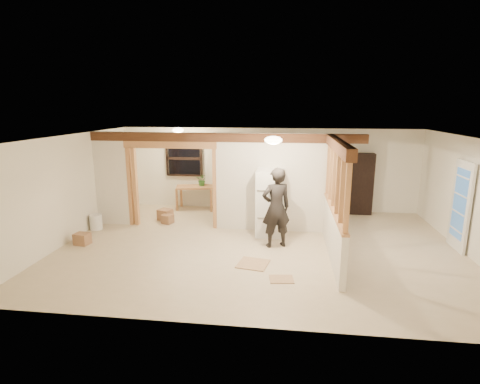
# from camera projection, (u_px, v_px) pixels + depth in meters

# --- Properties ---
(floor) EXTENTS (9.00, 6.50, 0.01)m
(floor) POSITION_uv_depth(u_px,v_px,m) (259.00, 246.00, 8.62)
(floor) COLOR beige
(floor) RESTS_ON ground
(ceiling) EXTENTS (9.00, 6.50, 0.01)m
(ceiling) POSITION_uv_depth(u_px,v_px,m) (260.00, 137.00, 8.05)
(ceiling) COLOR white
(wall_back) EXTENTS (9.00, 0.01, 2.50)m
(wall_back) POSITION_uv_depth(u_px,v_px,m) (267.00, 169.00, 11.48)
(wall_back) COLOR white
(wall_back) RESTS_ON floor
(wall_front) EXTENTS (9.00, 0.01, 2.50)m
(wall_front) POSITION_uv_depth(u_px,v_px,m) (242.00, 246.00, 5.19)
(wall_front) COLOR white
(wall_front) RESTS_ON floor
(wall_left) EXTENTS (0.01, 6.50, 2.50)m
(wall_left) POSITION_uv_depth(u_px,v_px,m) (71.00, 188.00, 8.88)
(wall_left) COLOR white
(wall_left) RESTS_ON floor
(wall_right) EXTENTS (0.01, 6.50, 2.50)m
(wall_right) POSITION_uv_depth(u_px,v_px,m) (475.00, 199.00, 7.79)
(wall_right) COLOR white
(wall_right) RESTS_ON floor
(partition_left_stub) EXTENTS (0.90, 0.12, 2.50)m
(partition_left_stub) POSITION_uv_depth(u_px,v_px,m) (112.00, 179.00, 9.99)
(partition_left_stub) COLOR silver
(partition_left_stub) RESTS_ON floor
(partition_center) EXTENTS (2.80, 0.12, 2.50)m
(partition_center) POSITION_uv_depth(u_px,v_px,m) (271.00, 183.00, 9.47)
(partition_center) COLOR silver
(partition_center) RESTS_ON floor
(doorway_frame) EXTENTS (2.46, 0.14, 2.20)m
(doorway_frame) POSITION_uv_depth(u_px,v_px,m) (172.00, 186.00, 9.82)
(doorway_frame) COLOR #BB824F
(doorway_frame) RESTS_ON floor
(header_beam_back) EXTENTS (7.00, 0.18, 0.22)m
(header_beam_back) POSITION_uv_depth(u_px,v_px,m) (224.00, 137.00, 9.36)
(header_beam_back) COLOR #53301C
(header_beam_back) RESTS_ON ceiling
(header_beam_right) EXTENTS (0.18, 3.30, 0.22)m
(header_beam_right) POSITION_uv_depth(u_px,v_px,m) (338.00, 145.00, 7.50)
(header_beam_right) COLOR #53301C
(header_beam_right) RESTS_ON ceiling
(pony_wall) EXTENTS (0.12, 3.20, 1.00)m
(pony_wall) POSITION_uv_depth(u_px,v_px,m) (333.00, 234.00, 7.92)
(pony_wall) COLOR silver
(pony_wall) RESTS_ON floor
(stud_partition) EXTENTS (0.14, 3.20, 1.32)m
(stud_partition) POSITION_uv_depth(u_px,v_px,m) (336.00, 181.00, 7.66)
(stud_partition) COLOR #BB824F
(stud_partition) RESTS_ON pony_wall
(window_back) EXTENTS (1.12, 0.10, 1.10)m
(window_back) POSITION_uv_depth(u_px,v_px,m) (184.00, 158.00, 11.65)
(window_back) COLOR black
(window_back) RESTS_ON wall_back
(french_door) EXTENTS (0.12, 0.86, 2.00)m
(french_door) POSITION_uv_depth(u_px,v_px,m) (461.00, 206.00, 8.24)
(french_door) COLOR white
(french_door) RESTS_ON floor
(ceiling_dome_main) EXTENTS (0.36, 0.36, 0.16)m
(ceiling_dome_main) POSITION_uv_depth(u_px,v_px,m) (273.00, 140.00, 7.54)
(ceiling_dome_main) COLOR #FFEABF
(ceiling_dome_main) RESTS_ON ceiling
(ceiling_dome_util) EXTENTS (0.32, 0.32, 0.14)m
(ceiling_dome_util) POSITION_uv_depth(u_px,v_px,m) (178.00, 130.00, 10.59)
(ceiling_dome_util) COLOR #FFEABF
(ceiling_dome_util) RESTS_ON ceiling
(hanging_bulb) EXTENTS (0.07, 0.07, 0.07)m
(hanging_bulb) POSITION_uv_depth(u_px,v_px,m) (189.00, 143.00, 9.92)
(hanging_bulb) COLOR #FFD88C
(hanging_bulb) RESTS_ON ceiling
(refrigerator) EXTENTS (0.68, 0.66, 1.64)m
(refrigerator) POSITION_uv_depth(u_px,v_px,m) (270.00, 203.00, 9.19)
(refrigerator) COLOR silver
(refrigerator) RESTS_ON floor
(woman) EXTENTS (0.79, 0.66, 1.84)m
(woman) POSITION_uv_depth(u_px,v_px,m) (276.00, 208.00, 8.41)
(woman) COLOR #2A2525
(woman) RESTS_ON floor
(work_table) EXTENTS (1.27, 0.82, 0.74)m
(work_table) POSITION_uv_depth(u_px,v_px,m) (196.00, 198.00, 11.61)
(work_table) COLOR #BB824F
(work_table) RESTS_ON floor
(potted_plant) EXTENTS (0.36, 0.31, 0.37)m
(potted_plant) POSITION_uv_depth(u_px,v_px,m) (202.00, 180.00, 11.52)
(potted_plant) COLOR #2A5221
(potted_plant) RESTS_ON work_table
(shop_vac) EXTENTS (0.54, 0.54, 0.53)m
(shop_vac) POSITION_uv_depth(u_px,v_px,m) (132.00, 207.00, 10.89)
(shop_vac) COLOR #B01807
(shop_vac) RESTS_ON floor
(bookshelf) EXTENTS (0.91, 0.30, 1.81)m
(bookshelf) POSITION_uv_depth(u_px,v_px,m) (357.00, 184.00, 11.02)
(bookshelf) COLOR black
(bookshelf) RESTS_ON floor
(bucket) EXTENTS (0.37, 0.37, 0.40)m
(bucket) POSITION_uv_depth(u_px,v_px,m) (96.00, 222.00, 9.74)
(bucket) COLOR white
(bucket) RESTS_ON floor
(box_util_a) EXTENTS (0.45, 0.43, 0.31)m
(box_util_a) POSITION_uv_depth(u_px,v_px,m) (165.00, 215.00, 10.55)
(box_util_a) COLOR #986A49
(box_util_a) RESTS_ON floor
(box_util_b) EXTENTS (0.34, 0.34, 0.25)m
(box_util_b) POSITION_uv_depth(u_px,v_px,m) (168.00, 219.00, 10.27)
(box_util_b) COLOR #986A49
(box_util_b) RESTS_ON floor
(box_front) EXTENTS (0.36, 0.31, 0.27)m
(box_front) POSITION_uv_depth(u_px,v_px,m) (82.00, 239.00, 8.70)
(box_front) COLOR #986A49
(box_front) RESTS_ON floor
(floor_panel_near) EXTENTS (0.69, 0.69, 0.02)m
(floor_panel_near) POSITION_uv_depth(u_px,v_px,m) (253.00, 264.00, 7.62)
(floor_panel_near) COLOR tan
(floor_panel_near) RESTS_ON floor
(floor_panel_far) EXTENTS (0.48, 0.41, 0.01)m
(floor_panel_far) POSITION_uv_depth(u_px,v_px,m) (281.00, 279.00, 6.96)
(floor_panel_far) COLOR tan
(floor_panel_far) RESTS_ON floor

